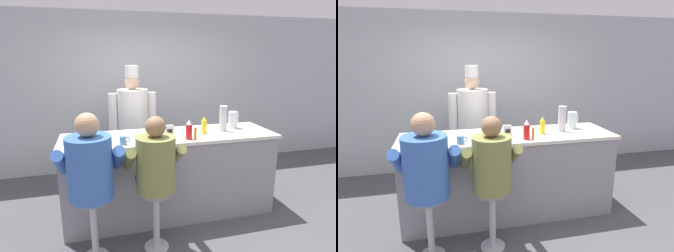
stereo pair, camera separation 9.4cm
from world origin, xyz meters
TOP-DOWN VIEW (x-y plane):
  - ground_plane at (0.00, 0.00)m, footprint 20.00×20.00m
  - wall_back at (0.00, 2.06)m, footprint 10.00×0.06m
  - diner_counter at (0.00, 0.37)m, footprint 2.62×0.75m
  - ketchup_bottle_red at (0.16, 0.14)m, footprint 0.08×0.08m
  - mustard_bottle_yellow at (0.42, 0.32)m, footprint 0.06×0.06m
  - hot_sauce_bottle_orange at (0.23, 0.11)m, footprint 0.03×0.03m
  - water_pitcher_clear at (0.90, 0.49)m, footprint 0.14×0.12m
  - breakfast_plate at (-0.23, 0.21)m, footprint 0.28×0.28m
  - cereal_bowl at (-0.40, 0.41)m, footprint 0.14×0.14m
  - coffee_mug_blue at (-0.59, 0.13)m, footprint 0.12×0.08m
  - cup_stack_steel at (0.70, 0.38)m, footprint 0.10×0.10m
  - napkin_dispenser_chrome at (-0.02, 0.33)m, footprint 0.10×0.06m
  - diner_seated_blue at (-0.95, -0.25)m, footprint 0.65×0.64m
  - diner_seated_olive at (-0.32, -0.25)m, footprint 0.60×0.59m
  - cook_in_whites_near at (-0.32, 1.38)m, footprint 0.72×0.46m

SIDE VIEW (x-z plane):
  - ground_plane at x=0.00m, z-range 0.00..0.00m
  - diner_counter at x=0.00m, z-range 0.00..1.05m
  - diner_seated_olive at x=-0.32m, z-range 0.19..1.62m
  - diner_seated_blue at x=-0.95m, z-range 0.19..1.69m
  - cook_in_whites_near at x=-0.32m, z-range 0.09..1.95m
  - breakfast_plate at x=-0.23m, z-range 1.04..1.09m
  - cereal_bowl at x=-0.40m, z-range 1.05..1.11m
  - coffee_mug_blue at x=-0.59m, z-range 1.05..1.14m
  - napkin_dispenser_chrome at x=-0.02m, z-range 1.05..1.18m
  - hot_sauce_bottle_orange at x=0.23m, z-range 1.05..1.19m
  - mustard_bottle_yellow at x=0.42m, z-range 1.04..1.26m
  - ketchup_bottle_red at x=0.16m, z-range 1.04..1.27m
  - water_pitcher_clear at x=0.90m, z-range 1.05..1.27m
  - cup_stack_steel at x=0.70m, z-range 1.05..1.37m
  - wall_back at x=0.00m, z-range 0.00..2.70m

